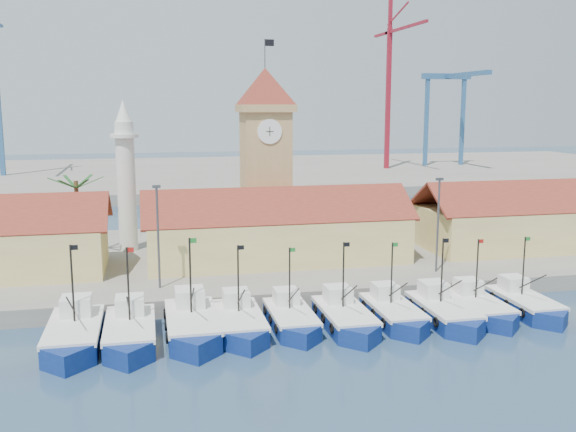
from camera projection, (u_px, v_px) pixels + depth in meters
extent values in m
plane|color=navy|center=(330.00, 342.00, 47.19)|extent=(400.00, 400.00, 0.00)
cube|color=gray|center=(269.00, 258.00, 70.17)|extent=(140.00, 32.00, 1.50)
cube|color=gray|center=(202.00, 174.00, 152.90)|extent=(240.00, 80.00, 2.00)
cube|color=navy|center=(75.00, 338.00, 46.49)|extent=(3.68, 8.33, 1.89)
cube|color=navy|center=(68.00, 360.00, 42.48)|extent=(3.68, 3.68, 1.89)
cube|color=silver|center=(74.00, 326.00, 46.33)|extent=(3.75, 8.56, 0.37)
cube|color=silver|center=(76.00, 306.00, 48.19)|extent=(2.21, 2.31, 1.47)
cylinder|color=black|center=(72.00, 285.00, 46.34)|extent=(0.15, 0.15, 5.89)
cube|color=black|center=(74.00, 248.00, 45.93)|extent=(0.53, 0.02, 0.37)
cube|color=navy|center=(130.00, 336.00, 47.00)|extent=(3.53, 8.00, 1.82)
cube|color=navy|center=(129.00, 357.00, 43.15)|extent=(3.53, 3.53, 1.82)
cube|color=silver|center=(130.00, 324.00, 46.84)|extent=(3.60, 8.22, 0.35)
cube|color=silver|center=(130.00, 305.00, 48.63)|extent=(2.12, 2.22, 1.41)
cylinder|color=black|center=(128.00, 285.00, 46.85)|extent=(0.14, 0.14, 5.65)
cube|color=#A5140F|center=(130.00, 250.00, 46.46)|extent=(0.50, 0.02, 0.35)
cube|color=navy|center=(192.00, 329.00, 48.46)|extent=(3.72, 8.42, 1.91)
cube|color=navy|center=(196.00, 349.00, 44.40)|extent=(3.72, 3.72, 1.91)
cube|color=silver|center=(192.00, 317.00, 48.30)|extent=(3.80, 8.66, 0.37)
cube|color=silver|center=(190.00, 298.00, 50.18)|extent=(2.23, 2.34, 1.49)
cylinder|color=black|center=(190.00, 277.00, 48.30)|extent=(0.15, 0.15, 5.96)
cube|color=#197226|center=(193.00, 241.00, 47.89)|extent=(0.53, 0.02, 0.37)
cube|color=navy|center=(240.00, 326.00, 49.27)|extent=(3.36, 7.61, 1.73)
cube|color=navy|center=(247.00, 343.00, 45.61)|extent=(3.36, 3.36, 1.73)
cube|color=silver|center=(240.00, 315.00, 49.12)|extent=(3.43, 7.82, 0.34)
cube|color=silver|center=(236.00, 298.00, 50.82)|extent=(2.02, 2.11, 1.34)
cylinder|color=black|center=(238.00, 279.00, 49.13)|extent=(0.13, 0.13, 5.38)
cube|color=black|center=(241.00, 248.00, 48.75)|extent=(0.48, 0.02, 0.34)
cube|color=navy|center=(291.00, 322.00, 50.24)|extent=(3.16, 7.15, 1.62)
cube|color=navy|center=(302.00, 338.00, 46.80)|extent=(3.16, 3.16, 1.62)
cube|color=silver|center=(291.00, 312.00, 50.10)|extent=(3.22, 7.34, 0.32)
cube|color=silver|center=(286.00, 297.00, 51.70)|extent=(1.89, 1.98, 1.26)
cylinder|color=black|center=(290.00, 279.00, 50.11)|extent=(0.13, 0.13, 5.05)
cube|color=#197226|center=(292.00, 250.00, 49.76)|extent=(0.45, 0.02, 0.32)
cube|color=navy|center=(344.00, 321.00, 50.32)|extent=(3.36, 7.61, 1.73)
cube|color=navy|center=(360.00, 338.00, 46.66)|extent=(3.36, 3.36, 1.73)
cube|color=silver|center=(345.00, 311.00, 50.18)|extent=(3.43, 7.82, 0.34)
cube|color=silver|center=(338.00, 294.00, 51.88)|extent=(2.02, 2.11, 1.35)
cylinder|color=black|center=(343.00, 276.00, 50.18)|extent=(0.13, 0.13, 5.38)
cube|color=black|center=(347.00, 244.00, 49.81)|extent=(0.48, 0.02, 0.34)
cube|color=navy|center=(393.00, 316.00, 51.56)|extent=(3.22, 7.28, 1.65)
cube|color=navy|center=(411.00, 332.00, 48.06)|extent=(3.22, 3.22, 1.65)
cube|color=silver|center=(393.00, 306.00, 51.42)|extent=(3.28, 7.48, 0.32)
cube|color=silver|center=(385.00, 291.00, 53.05)|extent=(1.93, 2.02, 1.29)
cylinder|color=black|center=(392.00, 274.00, 51.43)|extent=(0.13, 0.13, 5.15)
cube|color=#197226|center=(395.00, 245.00, 51.07)|extent=(0.46, 0.02, 0.32)
cube|color=navy|center=(443.00, 315.00, 51.69)|extent=(3.37, 7.63, 1.73)
cube|color=navy|center=(466.00, 332.00, 48.02)|extent=(3.37, 3.37, 1.73)
cube|color=silver|center=(443.00, 305.00, 51.54)|extent=(3.44, 7.84, 0.34)
cube|color=silver|center=(433.00, 289.00, 53.25)|extent=(2.02, 2.12, 1.35)
cylinder|color=black|center=(442.00, 271.00, 51.55)|extent=(0.13, 0.13, 5.39)
cube|color=black|center=(446.00, 241.00, 51.17)|extent=(0.48, 0.02, 0.34)
cube|color=navy|center=(478.00, 310.00, 53.03)|extent=(3.20, 7.23, 1.64)
cube|color=navy|center=(501.00, 325.00, 49.55)|extent=(3.20, 3.20, 1.64)
cube|color=silver|center=(478.00, 301.00, 52.90)|extent=(3.26, 7.43, 0.32)
cube|color=silver|center=(468.00, 286.00, 54.51)|extent=(1.92, 2.01, 1.28)
cylinder|color=black|center=(477.00, 269.00, 52.90)|extent=(0.13, 0.13, 5.11)
cube|color=#A5140F|center=(481.00, 241.00, 52.54)|extent=(0.46, 0.02, 0.32)
cube|color=navy|center=(524.00, 307.00, 53.90)|extent=(3.20, 7.25, 1.65)
cube|color=navy|center=(550.00, 321.00, 50.41)|extent=(3.20, 3.20, 1.65)
cube|color=silver|center=(525.00, 298.00, 53.76)|extent=(3.27, 7.45, 0.32)
cube|color=silver|center=(513.00, 283.00, 55.38)|extent=(1.92, 2.01, 1.28)
cylinder|color=black|center=(524.00, 267.00, 53.77)|extent=(0.13, 0.13, 5.13)
cube|color=#197226|center=(528.00, 239.00, 53.41)|extent=(0.46, 0.02, 0.32)
cube|color=#E8D87F|center=(276.00, 238.00, 65.81)|extent=(26.00, 10.00, 4.50)
cube|color=brown|center=(281.00, 206.00, 62.76)|extent=(27.04, 5.13, 3.21)
cube|color=brown|center=(272.00, 199.00, 67.57)|extent=(27.04, 5.13, 3.21)
cube|color=#E8D87F|center=(553.00, 226.00, 72.56)|extent=(30.00, 10.00, 4.50)
cube|color=brown|center=(570.00, 196.00, 69.52)|extent=(31.20, 5.13, 3.21)
cube|color=brown|center=(542.00, 190.00, 74.33)|extent=(31.20, 5.13, 3.21)
cube|color=tan|center=(266.00, 181.00, 70.69)|extent=(5.00, 5.00, 15.00)
cube|color=tan|center=(265.00, 108.00, 69.35)|extent=(5.80, 5.80, 0.80)
pyramid|color=brown|center=(265.00, 87.00, 68.95)|extent=(5.80, 5.80, 4.00)
cylinder|color=white|center=(270.00, 132.00, 67.30)|extent=(2.60, 0.15, 2.60)
cube|color=black|center=(270.00, 132.00, 67.22)|extent=(0.08, 0.02, 1.00)
cube|color=black|center=(270.00, 132.00, 67.22)|extent=(0.80, 0.02, 0.08)
cylinder|color=#3F3F44|center=(265.00, 53.00, 68.36)|extent=(0.10, 0.10, 3.00)
cube|color=black|center=(269.00, 43.00, 68.28)|extent=(1.00, 0.03, 0.70)
cylinder|color=silver|center=(126.00, 187.00, 69.53)|extent=(2.00, 2.00, 14.00)
cylinder|color=silver|center=(124.00, 136.00, 68.60)|extent=(3.00, 3.00, 0.40)
cone|color=silver|center=(123.00, 111.00, 68.15)|extent=(1.80, 1.80, 2.40)
cylinder|color=brown|center=(78.00, 219.00, 67.06)|extent=(0.44, 0.44, 8.00)
cube|color=#1C5420|center=(90.00, 182.00, 66.71)|extent=(2.80, 0.35, 1.18)
cube|color=#1C5420|center=(84.00, 181.00, 67.73)|extent=(1.71, 2.60, 1.18)
cube|color=#1C5420|center=(70.00, 182.00, 67.43)|extent=(1.71, 2.60, 1.18)
cube|color=#1C5420|center=(62.00, 183.00, 66.12)|extent=(2.80, 0.35, 1.18)
cube|color=#1C5420|center=(67.00, 184.00, 65.10)|extent=(1.71, 2.60, 1.18)
cube|color=#1C5420|center=(82.00, 184.00, 65.40)|extent=(1.71, 2.60, 1.18)
cylinder|color=#3F3F44|center=(158.00, 237.00, 55.19)|extent=(0.20, 0.20, 9.00)
cube|color=#3F3F44|center=(156.00, 187.00, 54.44)|extent=(0.70, 0.25, 0.25)
cylinder|color=#3F3F44|center=(438.00, 225.00, 60.68)|extent=(0.20, 0.20, 9.00)
cube|color=#3F3F44|center=(440.00, 179.00, 59.93)|extent=(0.70, 0.25, 0.25)
cube|color=maroon|center=(388.00, 99.00, 154.50)|extent=(1.00, 1.00, 33.40)
cube|color=maroon|center=(405.00, 27.00, 142.90)|extent=(0.60, 23.20, 0.60)
cube|color=maroon|center=(382.00, 34.00, 156.64)|extent=(0.60, 10.00, 0.60)
cube|color=maroon|center=(390.00, 12.00, 151.06)|extent=(0.80, 0.80, 7.00)
cube|color=#2F5E90|center=(426.00, 122.00, 162.90)|extent=(0.90, 0.90, 22.00)
cube|color=#2F5E90|center=(462.00, 122.00, 165.01)|extent=(0.90, 0.90, 22.00)
cube|color=#2F5E90|center=(446.00, 76.00, 162.00)|extent=(13.00, 1.40, 1.40)
cube|color=#2F5E90|center=(465.00, 74.00, 152.37)|extent=(1.40, 22.00, 1.00)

